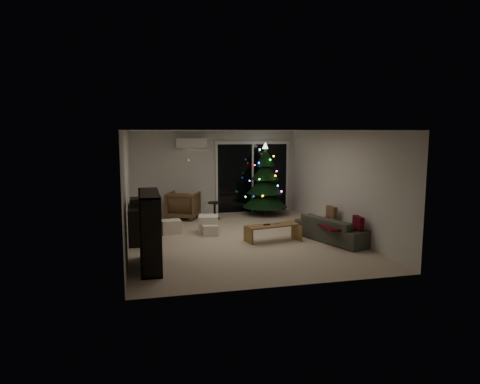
% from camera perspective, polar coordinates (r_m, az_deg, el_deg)
% --- Properties ---
extents(room, '(6.50, 7.51, 2.60)m').
position_cam_1_polar(room, '(11.43, 0.34, 0.70)').
color(room, beige).
rests_on(room, ground).
extents(bookshelf, '(0.65, 1.44, 1.39)m').
position_cam_1_polar(bookshelf, '(7.99, -13.17, -5.04)').
color(bookshelf, black).
rests_on(bookshelf, floor).
extents(media_cabinet, '(0.52, 1.31, 0.81)m').
position_cam_1_polar(media_cabinet, '(10.04, -13.21, -4.07)').
color(media_cabinet, black).
rests_on(media_cabinet, floor).
extents(stereo, '(0.41, 0.49, 0.17)m').
position_cam_1_polar(stereo, '(9.95, -13.30, -1.29)').
color(stereo, black).
rests_on(stereo, media_cabinet).
extents(armchair, '(1.10, 1.11, 0.78)m').
position_cam_1_polar(armchair, '(12.34, -7.58, -1.76)').
color(armchair, brown).
rests_on(armchair, floor).
extents(ottoman, '(0.56, 0.56, 0.43)m').
position_cam_1_polar(ottoman, '(10.59, -4.24, -4.31)').
color(ottoman, white).
rests_on(ottoman, floor).
extents(cardboard_box_a, '(0.51, 0.41, 0.33)m').
position_cam_1_polar(cardboard_box_a, '(10.65, -9.17, -4.58)').
color(cardboard_box_a, '#FAE8CE').
rests_on(cardboard_box_a, floor).
extents(cardboard_box_b, '(0.37, 0.28, 0.25)m').
position_cam_1_polar(cardboard_box_b, '(10.32, -4.01, -5.13)').
color(cardboard_box_b, '#FAE8CE').
rests_on(cardboard_box_b, floor).
extents(side_table, '(0.44, 0.44, 0.49)m').
position_cam_1_polar(side_table, '(12.23, -3.40, -2.49)').
color(side_table, black).
rests_on(side_table, floor).
extents(floor_lamp, '(0.27, 0.27, 1.66)m').
position_cam_1_polar(floor_lamp, '(13.04, -6.86, 0.72)').
color(floor_lamp, black).
rests_on(floor_lamp, floor).
extents(sofa, '(1.32, 2.03, 0.55)m').
position_cam_1_polar(sofa, '(10.01, 12.38, -4.84)').
color(sofa, '#4F5547').
rests_on(sofa, floor).
extents(sofa_throw, '(0.59, 1.36, 0.05)m').
position_cam_1_polar(sofa_throw, '(9.94, 11.89, -4.18)').
color(sofa_throw, '#4A0C19').
rests_on(sofa_throw, sofa).
extents(cushion_a, '(0.14, 0.37, 0.36)m').
position_cam_1_polar(cushion_a, '(10.65, 12.11, -2.84)').
color(cushion_a, '#84684C').
rests_on(cushion_a, sofa).
extents(cushion_b, '(0.13, 0.37, 0.36)m').
position_cam_1_polar(cushion_b, '(9.52, 15.49, -4.24)').
color(cushion_b, '#4A0C19').
rests_on(cushion_b, sofa).
extents(coffee_table, '(1.27, 0.65, 0.38)m').
position_cam_1_polar(coffee_table, '(9.79, 4.41, -5.46)').
color(coffee_table, olive).
rests_on(coffee_table, floor).
extents(remote_a, '(0.15, 0.05, 0.02)m').
position_cam_1_polar(remote_a, '(9.70, 3.57, -4.36)').
color(remote_a, black).
rests_on(remote_a, coffee_table).
extents(remote_b, '(0.15, 0.09, 0.02)m').
position_cam_1_polar(remote_b, '(9.82, 4.89, -4.21)').
color(remote_b, slate).
rests_on(remote_b, coffee_table).
extents(christmas_tree, '(1.68, 1.68, 2.17)m').
position_cam_1_polar(christmas_tree, '(12.75, 3.37, 1.75)').
color(christmas_tree, black).
rests_on(christmas_tree, floor).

